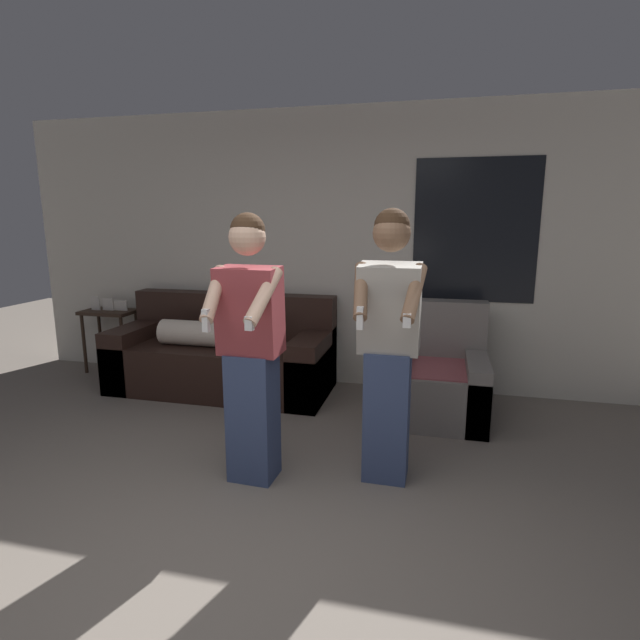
{
  "coord_description": "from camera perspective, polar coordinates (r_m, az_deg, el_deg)",
  "views": [
    {
      "loc": [
        1.01,
        -1.73,
        1.68
      ],
      "look_at": [
        0.3,
        1.2,
        1.05
      ],
      "focal_mm": 28.0,
      "sensor_mm": 36.0,
      "label": 1
    }
  ],
  "objects": [
    {
      "name": "ground_plane",
      "position": [
        2.61,
        -14.54,
        -28.69
      ],
      "size": [
        14.0,
        14.0,
        0.0
      ],
      "primitive_type": "plane",
      "color": "slate"
    },
    {
      "name": "person_left",
      "position": [
        3.14,
        -7.95,
        -3.12
      ],
      "size": [
        0.45,
        0.47,
        1.71
      ],
      "color": "#384770",
      "rests_on": "ground_plane"
    },
    {
      "name": "wall_back",
      "position": [
        4.97,
        2.17,
        7.96
      ],
      "size": [
        6.76,
        0.07,
        2.7
      ],
      "color": "beige",
      "rests_on": "ground_plane"
    },
    {
      "name": "person_right",
      "position": [
        3.13,
        7.84,
        -2.79
      ],
      "size": [
        0.44,
        0.47,
        1.73
      ],
      "color": "#384770",
      "rests_on": "ground_plane"
    },
    {
      "name": "armchair",
      "position": [
        4.43,
        13.16,
        -6.66
      ],
      "size": [
        0.83,
        0.89,
        0.95
      ],
      "color": "slate",
      "rests_on": "ground_plane"
    },
    {
      "name": "side_table",
      "position": [
        5.9,
        -22.92,
        -0.04
      ],
      "size": [
        0.56,
        0.35,
        0.84
      ],
      "color": "#332319",
      "rests_on": "ground_plane"
    },
    {
      "name": "couch",
      "position": [
        5.02,
        -10.99,
        -4.1
      ],
      "size": [
        2.12,
        0.89,
        0.92
      ],
      "color": "black",
      "rests_on": "ground_plane"
    }
  ]
}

